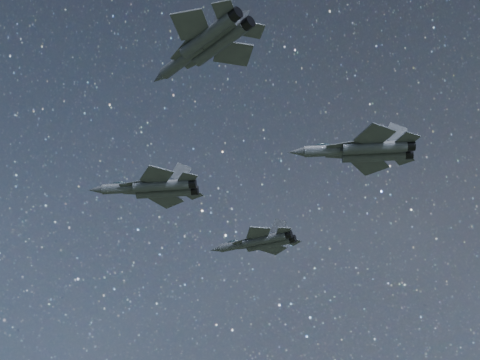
% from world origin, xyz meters
% --- Properties ---
extents(jet_lead, '(15.84, 10.57, 4.02)m').
position_xyz_m(jet_lead, '(-12.21, -1.07, 153.48)').
color(jet_lead, '#31353D').
extents(jet_left, '(14.96, 10.64, 3.81)m').
position_xyz_m(jet_left, '(-6.26, 20.75, 153.98)').
color(jet_left, '#31353D').
extents(jet_right, '(15.01, 10.01, 3.81)m').
position_xyz_m(jet_right, '(6.78, -21.49, 154.50)').
color(jet_right, '#31353D').
extents(jet_slot, '(16.17, 10.73, 4.12)m').
position_xyz_m(jet_slot, '(16.10, 2.53, 153.39)').
color(jet_slot, '#31353D').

